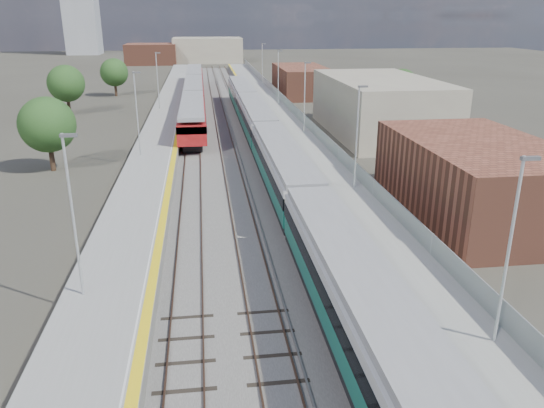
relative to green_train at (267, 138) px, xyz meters
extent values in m
plane|color=#47443A|center=(-1.50, 16.01, -2.24)|extent=(320.00, 320.00, 0.00)
cube|color=#565451|center=(-3.75, 18.51, -2.21)|extent=(10.50, 155.00, 0.06)
cube|color=#4C3323|center=(-0.72, 21.01, -2.13)|extent=(0.07, 160.00, 0.14)
cube|color=#4C3323|center=(0.72, 21.01, -2.13)|extent=(0.07, 160.00, 0.14)
cube|color=#4C3323|center=(-4.22, 21.01, -2.13)|extent=(0.07, 160.00, 0.14)
cube|color=#4C3323|center=(-2.78, 21.01, -2.13)|extent=(0.07, 160.00, 0.14)
cube|color=#4C3323|center=(-7.72, 21.01, -2.13)|extent=(0.07, 160.00, 0.14)
cube|color=#4C3323|center=(-6.28, 21.01, -2.13)|extent=(0.07, 160.00, 0.14)
cube|color=gray|center=(-1.05, 21.01, -2.14)|extent=(0.08, 160.00, 0.10)
cube|color=gray|center=(-2.45, 21.01, -2.14)|extent=(0.08, 160.00, 0.10)
cube|color=slate|center=(3.75, 18.51, -1.74)|extent=(4.70, 155.00, 1.00)
cube|color=gray|center=(3.75, 18.51, -1.24)|extent=(4.70, 155.00, 0.03)
cube|color=yellow|center=(1.65, 18.51, -1.22)|extent=(0.40, 155.00, 0.01)
cube|color=gray|center=(5.95, 18.51, -0.64)|extent=(0.06, 155.00, 1.20)
cylinder|color=#9EA0A3|center=(5.10, -31.99, 2.53)|extent=(0.12, 0.12, 7.50)
cube|color=#4C4C4F|center=(5.35, -31.99, 6.18)|extent=(0.70, 0.18, 0.14)
cylinder|color=#9EA0A3|center=(5.10, -11.99, 2.53)|extent=(0.12, 0.12, 7.50)
cube|color=#4C4C4F|center=(5.35, -11.99, 6.18)|extent=(0.70, 0.18, 0.14)
cylinder|color=#9EA0A3|center=(5.10, 8.01, 2.53)|extent=(0.12, 0.12, 7.50)
cube|color=#4C4C4F|center=(5.35, 8.01, 6.18)|extent=(0.70, 0.18, 0.14)
cylinder|color=#9EA0A3|center=(5.10, 28.01, 2.53)|extent=(0.12, 0.12, 7.50)
cube|color=#4C4C4F|center=(5.35, 28.01, 6.18)|extent=(0.70, 0.18, 0.14)
cylinder|color=#9EA0A3|center=(5.10, 48.01, 2.53)|extent=(0.12, 0.12, 7.50)
cube|color=#4C4C4F|center=(5.35, 48.01, 6.18)|extent=(0.70, 0.18, 0.14)
cube|color=slate|center=(-10.55, 18.51, -1.74)|extent=(4.30, 155.00, 1.00)
cube|color=gray|center=(-10.55, 18.51, -1.24)|extent=(4.30, 155.00, 0.03)
cube|color=yellow|center=(-8.65, 18.51, -1.22)|extent=(0.45, 155.00, 0.01)
cube|color=silver|center=(-9.00, 18.51, -1.22)|extent=(0.08, 155.00, 0.01)
cylinder|color=#9EA0A3|center=(-11.70, -25.99, 2.53)|extent=(0.12, 0.12, 7.50)
cube|color=#4C4C4F|center=(-11.45, -25.99, 6.18)|extent=(0.70, 0.18, 0.14)
cylinder|color=#9EA0A3|center=(-11.70, 0.01, 2.53)|extent=(0.12, 0.12, 7.50)
cube|color=#4C4C4F|center=(-11.45, 0.01, 6.18)|extent=(0.70, 0.18, 0.14)
cylinder|color=#9EA0A3|center=(-11.70, 26.01, 2.53)|extent=(0.12, 0.12, 7.50)
cube|color=#4C4C4F|center=(-11.45, 26.01, 6.18)|extent=(0.70, 0.18, 0.14)
cube|color=brown|center=(12.50, -15.99, 0.36)|extent=(9.00, 16.00, 5.20)
cube|color=gray|center=(14.50, 11.01, 0.96)|extent=(11.00, 22.00, 6.40)
cube|color=brown|center=(11.50, 44.01, 0.16)|extent=(8.00, 18.00, 4.80)
cube|color=gray|center=(-3.50, 116.01, 1.26)|extent=(20.00, 14.00, 7.00)
cube|color=brown|center=(-19.50, 111.01, 0.56)|extent=(14.00, 12.00, 5.60)
cube|color=black|center=(0.00, -29.92, -1.36)|extent=(2.73, 19.59, 0.46)
cube|color=#136647|center=(0.00, -29.92, -0.56)|extent=(2.83, 19.59, 1.15)
cube|color=black|center=(0.00, -29.92, 0.35)|extent=(2.89, 19.59, 0.78)
cube|color=#BDBFBF|center=(0.00, -29.92, 0.97)|extent=(2.83, 19.59, 0.48)
cube|color=gray|center=(0.00, -29.92, 1.39)|extent=(2.51, 19.59, 0.40)
cube|color=black|center=(0.00, -9.83, -1.36)|extent=(2.73, 19.59, 0.46)
cube|color=#136647|center=(0.00, -9.83, -0.56)|extent=(2.83, 19.59, 1.15)
cube|color=black|center=(0.00, -9.83, 0.35)|extent=(2.89, 19.59, 0.78)
cube|color=#BDBFBF|center=(0.00, -9.83, 0.97)|extent=(2.83, 19.59, 0.48)
cube|color=gray|center=(0.00, -9.83, 1.39)|extent=(2.51, 19.59, 0.40)
cube|color=black|center=(0.00, 10.26, -1.36)|extent=(2.73, 19.59, 0.46)
cube|color=#136647|center=(0.00, 10.26, -0.56)|extent=(2.83, 19.59, 1.15)
cube|color=black|center=(0.00, 10.26, 0.35)|extent=(2.89, 19.59, 0.78)
cube|color=#BDBFBF|center=(0.00, 10.26, 0.97)|extent=(2.83, 19.59, 0.48)
cube|color=gray|center=(0.00, 10.26, 1.39)|extent=(2.51, 19.59, 0.40)
cube|color=black|center=(0.00, 30.36, -1.36)|extent=(2.73, 19.59, 0.46)
cube|color=#136647|center=(0.00, 30.36, -0.56)|extent=(2.83, 19.59, 1.15)
cube|color=black|center=(0.00, 30.36, 0.35)|extent=(2.89, 19.59, 0.78)
cube|color=#BDBFBF|center=(0.00, 30.36, 0.97)|extent=(2.83, 19.59, 0.48)
cube|color=gray|center=(0.00, 30.36, 1.39)|extent=(2.51, 19.59, 0.40)
cube|color=black|center=(-7.00, 12.27, -1.75)|extent=(1.98, 16.81, 0.69)
cube|color=maroon|center=(-7.00, 12.27, -0.11)|extent=(2.91, 19.77, 2.08)
cube|color=black|center=(-7.00, 12.27, 0.41)|extent=(2.98, 19.77, 0.73)
cube|color=gray|center=(-7.00, 12.27, 1.45)|extent=(2.60, 19.77, 0.42)
cube|color=black|center=(-7.00, 32.54, -1.75)|extent=(1.98, 16.81, 0.69)
cube|color=maroon|center=(-7.00, 32.54, -0.11)|extent=(2.91, 19.77, 2.08)
cube|color=black|center=(-7.00, 32.54, 0.41)|extent=(2.98, 19.77, 0.73)
cube|color=gray|center=(-7.00, 32.54, 1.45)|extent=(2.60, 19.77, 0.42)
cube|color=black|center=(-7.00, 52.81, -1.75)|extent=(1.98, 16.81, 0.69)
cube|color=maroon|center=(-7.00, 52.81, -0.11)|extent=(2.91, 19.77, 2.08)
cube|color=black|center=(-7.00, 52.81, 0.41)|extent=(2.98, 19.77, 0.73)
cube|color=gray|center=(-7.00, 52.81, 1.45)|extent=(2.60, 19.77, 0.42)
cylinder|color=#382619|center=(-19.34, -0.63, -1.10)|extent=(0.44, 0.44, 2.30)
sphere|color=#20461B|center=(-19.34, -0.63, 1.90)|extent=(4.85, 4.85, 4.85)
cylinder|color=#382619|center=(-24.35, 28.86, -1.06)|extent=(0.44, 0.44, 2.38)
sphere|color=#20461B|center=(-24.35, 28.86, 2.05)|extent=(5.02, 5.02, 5.02)
cylinder|color=#382619|center=(-20.47, 46.58, -1.14)|extent=(0.44, 0.44, 2.21)
sphere|color=#20461B|center=(-20.47, 46.58, 1.75)|extent=(4.67, 4.67, 4.67)
cylinder|color=#382619|center=(22.52, 25.28, -1.19)|extent=(0.44, 0.44, 2.11)
sphere|color=#20461B|center=(22.52, 25.28, 1.56)|extent=(4.45, 4.45, 4.45)
camera|label=1|loc=(-5.91, -48.53, 10.85)|focal=35.00mm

